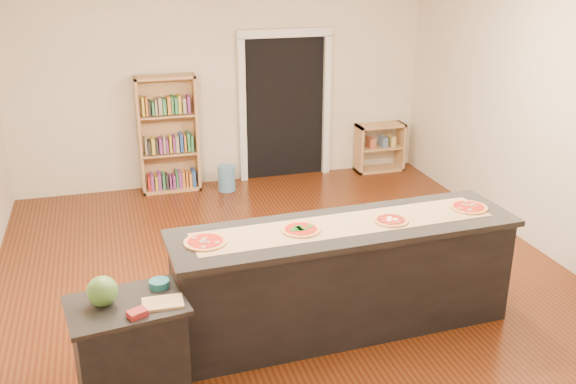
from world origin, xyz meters
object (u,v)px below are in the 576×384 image
object	(u,v)px
low_shelf	(380,147)
waste_bin	(227,178)
side_counter	(131,351)
bookshelf	(168,135)
watermelon	(102,291)
kitchen_island	(344,277)

from	to	relation	value
low_shelf	waste_bin	xyz separation A→B (m)	(-2.48, -0.22, -0.19)
side_counter	waste_bin	bearing A→B (deg)	61.63
waste_bin	bookshelf	bearing A→B (deg)	162.79
waste_bin	watermelon	bearing A→B (deg)	-111.87
kitchen_island	low_shelf	bearing A→B (deg)	59.77
waste_bin	watermelon	xyz separation A→B (m)	(-1.73, -4.31, 0.77)
watermelon	kitchen_island	bearing A→B (deg)	12.92
kitchen_island	low_shelf	world-z (taller)	kitchen_island
side_counter	waste_bin	xyz separation A→B (m)	(1.57, 4.33, -0.24)
bookshelf	low_shelf	bearing A→B (deg)	-0.23
bookshelf	side_counter	bearing A→B (deg)	-100.07
kitchen_island	bookshelf	bearing A→B (deg)	102.67
watermelon	waste_bin	bearing A→B (deg)	68.13
kitchen_island	bookshelf	xyz separation A→B (m)	(-1.09, 4.07, 0.32)
low_shelf	side_counter	bearing A→B (deg)	-131.66
kitchen_island	watermelon	world-z (taller)	watermelon
low_shelf	waste_bin	bearing A→B (deg)	-174.84
watermelon	bookshelf	bearing A→B (deg)	78.01
bookshelf	waste_bin	distance (m)	1.03
kitchen_island	bookshelf	distance (m)	4.23
side_counter	low_shelf	world-z (taller)	side_counter
bookshelf	low_shelf	xyz separation A→B (m)	(3.24, -0.01, -0.45)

